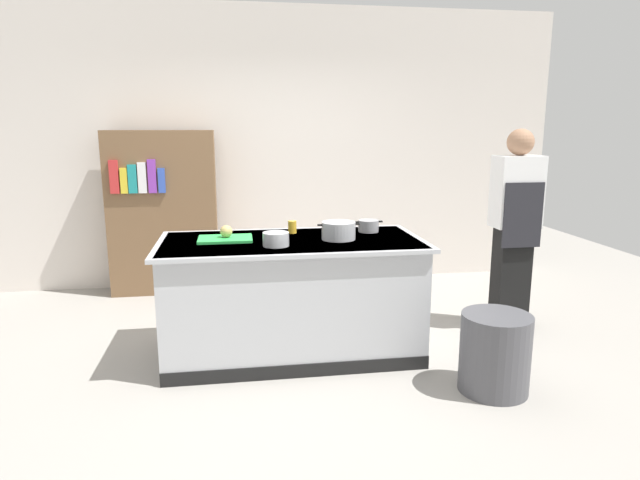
% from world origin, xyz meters
% --- Properties ---
extents(ground_plane, '(10.00, 10.00, 0.00)m').
position_xyz_m(ground_plane, '(0.00, 0.00, 0.00)').
color(ground_plane, '#9E9991').
extents(back_wall, '(6.40, 0.12, 3.00)m').
position_xyz_m(back_wall, '(0.00, 2.10, 1.50)').
color(back_wall, silver).
rests_on(back_wall, ground_plane).
extents(counter_island, '(1.98, 0.98, 0.90)m').
position_xyz_m(counter_island, '(0.00, -0.00, 0.47)').
color(counter_island, '#B7BABF').
rests_on(counter_island, ground_plane).
extents(cutting_board, '(0.40, 0.28, 0.02)m').
position_xyz_m(cutting_board, '(-0.49, 0.07, 0.91)').
color(cutting_board, green).
rests_on(cutting_board, counter_island).
extents(onion, '(0.09, 0.09, 0.09)m').
position_xyz_m(onion, '(-0.48, 0.08, 0.97)').
color(onion, tan).
rests_on(onion, cutting_board).
extents(stock_pot, '(0.32, 0.26, 0.13)m').
position_xyz_m(stock_pot, '(0.36, -0.03, 0.97)').
color(stock_pot, '#B7BABF').
rests_on(stock_pot, counter_island).
extents(sauce_pan, '(0.23, 0.16, 0.10)m').
position_xyz_m(sauce_pan, '(0.65, 0.23, 0.95)').
color(sauce_pan, '#99999E').
rests_on(sauce_pan, counter_island).
extents(mixing_bowl, '(0.19, 0.19, 0.10)m').
position_xyz_m(mixing_bowl, '(-0.13, -0.19, 0.95)').
color(mixing_bowl, '#B7BABF').
rests_on(mixing_bowl, counter_island).
extents(juice_cup, '(0.07, 0.07, 0.10)m').
position_xyz_m(juice_cup, '(0.04, 0.26, 0.95)').
color(juice_cup, yellow).
rests_on(juice_cup, counter_island).
extents(trash_bin, '(0.46, 0.46, 0.53)m').
position_xyz_m(trash_bin, '(1.26, -0.83, 0.27)').
color(trash_bin, '#4C4C51').
rests_on(trash_bin, ground_plane).
extents(person_chef, '(0.38, 0.25, 1.72)m').
position_xyz_m(person_chef, '(1.93, 0.24, 0.91)').
color(person_chef, black).
rests_on(person_chef, ground_plane).
extents(bookshelf, '(1.10, 0.31, 1.70)m').
position_xyz_m(bookshelf, '(-1.16, 1.80, 0.85)').
color(bookshelf, brown).
rests_on(bookshelf, ground_plane).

